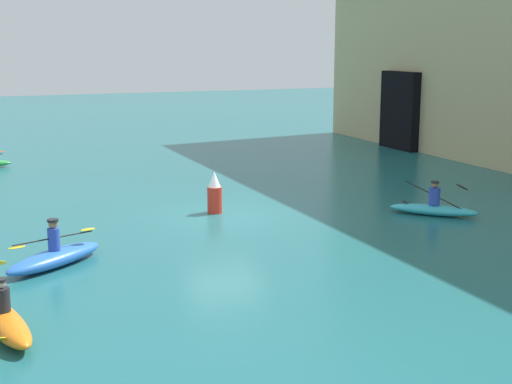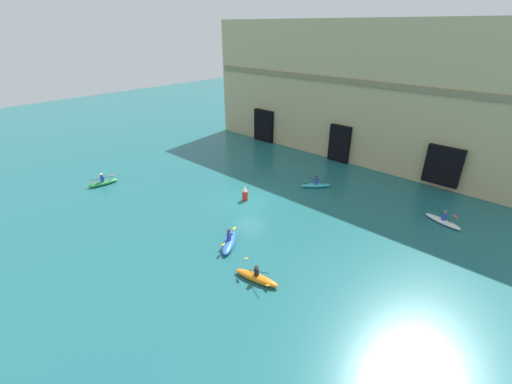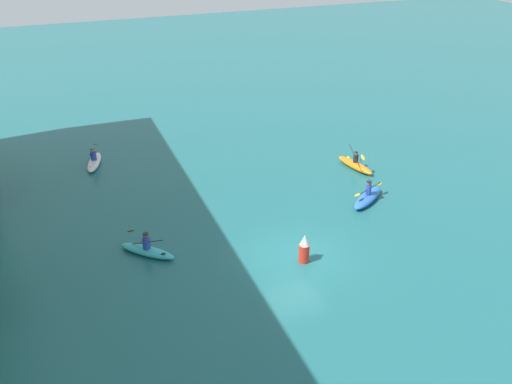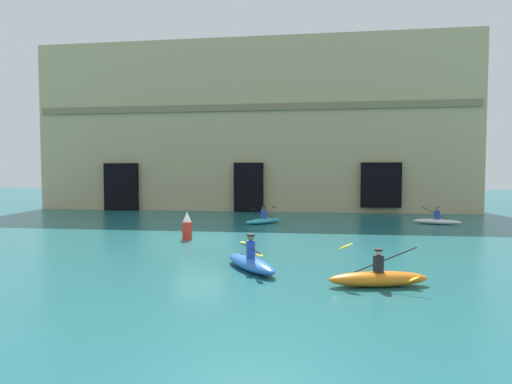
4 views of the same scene
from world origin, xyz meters
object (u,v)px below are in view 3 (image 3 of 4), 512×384
(kayak_orange, at_px, (355,165))
(kayak_white, at_px, (94,161))
(marker_buoy, at_px, (304,249))
(kayak_blue, at_px, (368,197))
(kayak_cyan, at_px, (147,250))

(kayak_orange, xyz_separation_m, kayak_white, (6.21, 14.72, -0.02))
(marker_buoy, bearing_deg, kayak_blue, -55.14)
(kayak_orange, distance_m, kayak_cyan, 14.45)
(kayak_white, bearing_deg, kayak_blue, 68.27)
(kayak_white, distance_m, kayak_blue, 16.68)
(kayak_orange, relative_size, kayak_cyan, 1.19)
(kayak_orange, relative_size, kayak_white, 1.02)
(kayak_orange, xyz_separation_m, marker_buoy, (-7.88, 7.13, 0.39))
(kayak_white, relative_size, marker_buoy, 2.13)
(marker_buoy, bearing_deg, kayak_white, 28.29)
(kayak_orange, distance_m, kayak_blue, 4.20)
(kayak_cyan, relative_size, kayak_white, 0.86)
(kayak_orange, bearing_deg, kayak_cyan, 97.77)
(kayak_cyan, relative_size, marker_buoy, 1.82)
(kayak_white, height_order, kayak_blue, kayak_blue)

